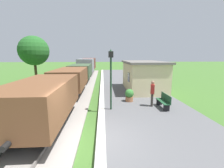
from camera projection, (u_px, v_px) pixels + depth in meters
name	position (u px, v px, depth m)	size (l,w,h in m)	color
ground_plane	(91.00, 145.00, 6.22)	(160.00, 160.00, 0.00)	#3D6628
platform_slab	(168.00, 139.00, 6.39)	(6.00, 60.00, 0.25)	#565659
platform_edge_stripe	(101.00, 139.00, 6.20)	(0.36, 60.00, 0.01)	silver
track_ballast	(31.00, 145.00, 6.06)	(3.80, 60.00, 0.12)	gray
rail_near	(49.00, 142.00, 6.08)	(0.07, 60.00, 0.14)	slate
rail_far	(11.00, 143.00, 6.00)	(0.07, 60.00, 0.14)	slate
freight_train	(82.00, 70.00, 21.21)	(2.50, 32.60, 2.72)	brown
station_hut	(143.00, 76.00, 14.72)	(3.50, 5.80, 2.78)	beige
bench_near_hut	(164.00, 101.00, 9.74)	(0.42, 1.50, 0.91)	#1E4C2D
person_waiting	(152.00, 92.00, 10.02)	(0.34, 0.43, 1.71)	#38332D
potted_planter	(129.00, 95.00, 11.18)	(0.64, 0.64, 0.92)	#9E6642
lamp_post_near	(111.00, 69.00, 9.10)	(0.28, 0.28, 3.70)	#193823
tree_trackside_far	(34.00, 51.00, 16.91)	(3.24, 3.24, 5.70)	#4C3823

